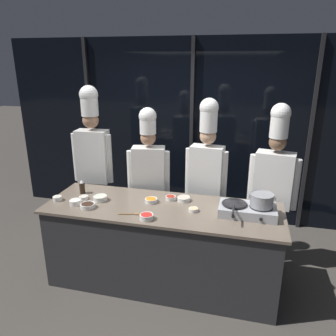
{
  "coord_description": "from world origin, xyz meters",
  "views": [
    {
      "loc": [
        0.81,
        -3.03,
        2.4
      ],
      "look_at": [
        0.0,
        0.25,
        1.27
      ],
      "focal_mm": 35.0,
      "sensor_mm": 36.0,
      "label": 1
    }
  ],
  "objects": [
    {
      "name": "stock_pot",
      "position": [
        1.0,
        0.02,
        1.09
      ],
      "size": [
        0.25,
        0.23,
        0.13
      ],
      "color": "#93969B",
      "rests_on": "portable_stove"
    },
    {
      "name": "prep_bowl_chicken",
      "position": [
        0.19,
        0.21,
        0.94
      ],
      "size": [
        0.14,
        0.14,
        0.05
      ],
      "color": "white",
      "rests_on": "demo_counter"
    },
    {
      "name": "prep_bowl_carrots",
      "position": [
        -0.15,
        0.08,
        0.94
      ],
      "size": [
        0.14,
        0.14,
        0.04
      ],
      "color": "white",
      "rests_on": "demo_counter"
    },
    {
      "name": "prep_bowl_soy_glaze",
      "position": [
        -0.75,
        -0.21,
        0.94
      ],
      "size": [
        0.16,
        0.16,
        0.05
      ],
      "color": "white",
      "rests_on": "demo_counter"
    },
    {
      "name": "chef_pastry",
      "position": [
        1.14,
        0.62,
        1.13
      ],
      "size": [
        0.54,
        0.29,
        1.96
      ],
      "rotation": [
        0.0,
        0.0,
        2.96
      ],
      "color": "#4C4C51",
      "rests_on": "ground_plane"
    },
    {
      "name": "prep_bowl_chili_flakes",
      "position": [
        0.04,
        0.2,
        0.94
      ],
      "size": [
        0.11,
        0.11,
        0.05
      ],
      "color": "white",
      "rests_on": "demo_counter"
    },
    {
      "name": "prep_bowl_bell_pepper",
      "position": [
        -0.08,
        -0.31,
        0.95
      ],
      "size": [
        0.14,
        0.14,
        0.05
      ],
      "color": "white",
      "rests_on": "demo_counter"
    },
    {
      "name": "ground_plane",
      "position": [
        0.0,
        0.0,
        0.0
      ],
      "size": [
        24.0,
        24.0,
        0.0
      ],
      "primitive_type": "plane",
      "color": "#47423D"
    },
    {
      "name": "chef_head",
      "position": [
        -1.11,
        0.69,
        1.25
      ],
      "size": [
        0.53,
        0.23,
        2.09
      ],
      "rotation": [
        0.0,
        0.0,
        3.21
      ],
      "color": "#232326",
      "rests_on": "ground_plane"
    },
    {
      "name": "prep_bowl_ginger",
      "position": [
        0.34,
        -0.03,
        0.94
      ],
      "size": [
        0.1,
        0.1,
        0.04
      ],
      "color": "white",
      "rests_on": "demo_counter"
    },
    {
      "name": "chef_sous",
      "position": [
        -0.33,
        0.6,
        1.1
      ],
      "size": [
        0.51,
        0.28,
        1.86
      ],
      "rotation": [
        0.0,
        0.0,
        3.34
      ],
      "color": "#232326",
      "rests_on": "ground_plane"
    },
    {
      "name": "prep_bowl_rice",
      "position": [
        -0.92,
        -0.16,
        0.95
      ],
      "size": [
        0.13,
        0.13,
        0.05
      ],
      "color": "white",
      "rests_on": "demo_counter"
    },
    {
      "name": "window_wall_back",
      "position": [
        0.0,
        1.74,
        1.35
      ],
      "size": [
        5.8,
        0.09,
        2.7
      ],
      "color": "black",
      "rests_on": "ground_plane"
    },
    {
      "name": "squeeze_bottle_soy",
      "position": [
        -0.99,
        0.13,
        1.0
      ],
      "size": [
        0.06,
        0.06,
        0.17
      ],
      "color": "#332319",
      "rests_on": "demo_counter"
    },
    {
      "name": "demo_counter",
      "position": [
        0.0,
        0.0,
        0.46
      ],
      "size": [
        2.49,
        0.84,
        0.92
      ],
      "color": "#2D2D30",
      "rests_on": "ground_plane"
    },
    {
      "name": "portable_stove",
      "position": [
        0.87,
        0.02,
        0.97
      ],
      "size": [
        0.56,
        0.33,
        0.11
      ],
      "color": "#B2B5BA",
      "rests_on": "demo_counter"
    },
    {
      "name": "prep_bowl_garlic",
      "position": [
        -1.16,
        -0.12,
        0.94
      ],
      "size": [
        0.1,
        0.1,
        0.05
      ],
      "color": "white",
      "rests_on": "demo_counter"
    },
    {
      "name": "frying_pan",
      "position": [
        0.74,
        0.02,
        1.04
      ],
      "size": [
        0.26,
        0.44,
        0.04
      ],
      "color": "#232326",
      "rests_on": "portable_stove"
    },
    {
      "name": "prep_bowl_bean_sprouts",
      "position": [
        -0.7,
        -0.01,
        0.95
      ],
      "size": [
        0.15,
        0.15,
        0.06
      ],
      "color": "white",
      "rests_on": "demo_counter"
    },
    {
      "name": "prep_bowl_onion",
      "position": [
        -0.9,
        -0.02,
        0.94
      ],
      "size": [
        0.1,
        0.1,
        0.04
      ],
      "color": "white",
      "rests_on": "demo_counter"
    },
    {
      "name": "chef_line",
      "position": [
        0.37,
        0.65,
        1.17
      ],
      "size": [
        0.5,
        0.24,
        1.99
      ],
      "rotation": [
        0.0,
        0.0,
        3.03
      ],
      "color": "#4C4C51",
      "rests_on": "ground_plane"
    },
    {
      "name": "serving_spoon_slotted",
      "position": [
        -0.23,
        -0.24,
        0.92
      ],
      "size": [
        0.23,
        0.09,
        0.02
      ],
      "color": "olive",
      "rests_on": "demo_counter"
    }
  ]
}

